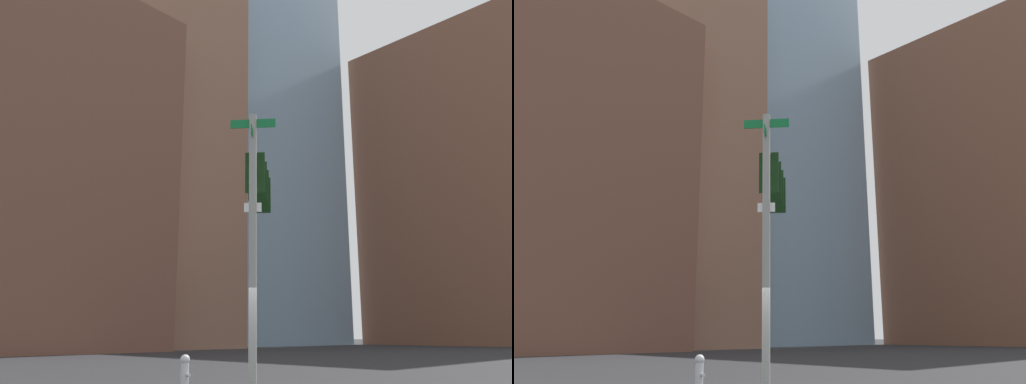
{
  "view_description": "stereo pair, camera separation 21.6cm",
  "coord_description": "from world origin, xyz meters",
  "views": [
    {
      "loc": [
        9.08,
        -9.01,
        1.42
      ],
      "look_at": [
        -0.58,
        0.78,
        5.21
      ],
      "focal_mm": 36.0,
      "sensor_mm": 36.0,
      "label": 1
    },
    {
      "loc": [
        9.23,
        -8.86,
        1.42
      ],
      "look_at": [
        -0.58,
        0.78,
        5.21
      ],
      "focal_mm": 36.0,
      "sensor_mm": 36.0,
      "label": 2
    }
  ],
  "objects": [
    {
      "name": "building_brick_nearside",
      "position": [
        -39.09,
        18.65,
        21.34
      ],
      "size": [
        22.67,
        16.88,
        42.67
      ],
      "primitive_type": "cube",
      "color": "#845B47",
      "rests_on": "ground_plane"
    },
    {
      "name": "building_glass_tower",
      "position": [
        -44.2,
        36.72,
        44.34
      ],
      "size": [
        27.99,
        24.2,
        88.69
      ],
      "primitive_type": "cube",
      "color": "#7A99B2",
      "rests_on": "ground_plane"
    },
    {
      "name": "building_brick_farside",
      "position": [
        -18.05,
        58.24,
        20.53
      ],
      "size": [
        23.57,
        16.0,
        41.06
      ],
      "primitive_type": "cube",
      "color": "brown",
      "rests_on": "ground_plane"
    },
    {
      "name": "signal_pole_assembly",
      "position": [
        -0.91,
        1.18,
        5.15
      ],
      "size": [
        2.88,
        3.31,
        7.13
      ],
      "rotation": [
        0.0,
        0.0,
        2.26
      ],
      "color": "gray",
      "rests_on": "ground_plane"
    },
    {
      "name": "building_brick_midblock",
      "position": [
        -36.56,
        6.92,
        14.77
      ],
      "size": [
        22.28,
        19.47,
        29.55
      ],
      "primitive_type": "cube",
      "color": "brown",
      "rests_on": "ground_plane"
    },
    {
      "name": "fire_hydrant",
      "position": [
        -2.36,
        -0.11,
        0.47
      ],
      "size": [
        0.34,
        0.26,
        0.87
      ],
      "color": "#B2B2B7",
      "rests_on": "ground_plane"
    }
  ]
}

